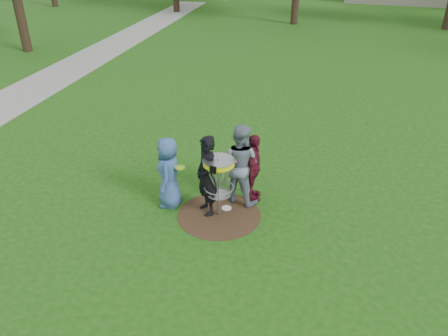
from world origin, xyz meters
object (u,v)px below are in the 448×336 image
(player_black, at_px, (207,176))
(player_grey, at_px, (240,164))
(disc_golf_basket, at_px, (219,174))
(player_blue, at_px, (169,173))
(player_maroon, at_px, (253,168))

(player_black, bearing_deg, player_grey, 97.90)
(disc_golf_basket, bearing_deg, player_black, 172.88)
(player_blue, distance_m, player_black, 0.88)
(disc_golf_basket, bearing_deg, player_maroon, 62.48)
(player_maroon, height_order, disc_golf_basket, player_maroon)
(player_grey, relative_size, player_maroon, 1.17)
(player_blue, height_order, player_black, player_black)
(player_grey, height_order, disc_golf_basket, player_grey)
(player_grey, bearing_deg, player_black, 62.49)
(player_grey, xyz_separation_m, disc_golf_basket, (-0.21, -0.72, 0.10))
(player_black, bearing_deg, player_blue, -135.52)
(player_grey, distance_m, player_maroon, 0.34)
(player_black, relative_size, disc_golf_basket, 1.29)
(player_black, height_order, player_grey, player_grey)
(player_maroon, bearing_deg, player_black, 125.86)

